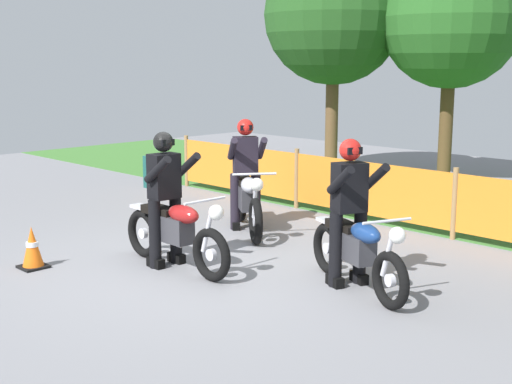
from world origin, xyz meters
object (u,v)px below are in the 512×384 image
motorcycle_trailing (248,200)px  rider_lead (350,207)px  motorcycle_lead (357,251)px  rider_third (164,191)px  traffic_cone (32,248)px  motorcycle_third (176,232)px  rider_trailing (245,167)px

motorcycle_trailing → rider_lead: rider_lead is taller
motorcycle_lead → motorcycle_trailing: motorcycle_trailing is taller
motorcycle_trailing → rider_third: rider_third is taller
traffic_cone → motorcycle_lead: bearing=33.4°
motorcycle_trailing → traffic_cone: motorcycle_trailing is taller
motorcycle_third → rider_trailing: rider_trailing is taller
traffic_cone → rider_third: bearing=50.2°
motorcycle_trailing → rider_trailing: bearing=-179.5°
motorcycle_lead → motorcycle_trailing: size_ratio=1.04×
motorcycle_lead → rider_lead: size_ratio=1.11×
traffic_cone → rider_trailing: bearing=83.6°
rider_trailing → motorcycle_lead: bearing=14.5°
motorcycle_lead → rider_trailing: rider_trailing is taller
motorcycle_trailing → rider_trailing: 0.52m
motorcycle_lead → rider_third: rider_third is taller
motorcycle_third → rider_third: size_ratio=1.21×
rider_trailing → traffic_cone: (-0.37, -3.31, -0.69)m
rider_lead → motorcycle_third: bearing=-129.9°
motorcycle_third → rider_third: bearing=-179.5°
motorcycle_trailing → motorcycle_third: motorcycle_trailing is taller
motorcycle_trailing → rider_third: size_ratio=1.06×
motorcycle_lead → rider_trailing: 3.21m
rider_lead → motorcycle_lead: bearing=0.6°
rider_third → traffic_cone: 1.78m
rider_trailing → rider_third: size_ratio=1.00×
rider_lead → rider_trailing: (-2.79, 1.04, 0.03)m
motorcycle_lead → traffic_cone: motorcycle_lead is taller
motorcycle_lead → rider_lead: 0.50m
rider_lead → traffic_cone: bearing=-122.4°
motorcycle_lead → rider_trailing: bearing=-178.6°
rider_trailing → rider_third: 2.16m
motorcycle_lead → motorcycle_trailing: bearing=-177.5°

